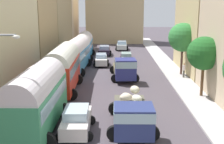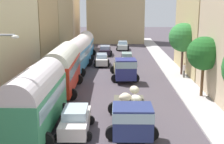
{
  "view_description": "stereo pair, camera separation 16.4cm",
  "coord_description": "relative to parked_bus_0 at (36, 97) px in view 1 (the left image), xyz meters",
  "views": [
    {
      "loc": [
        0.42,
        -11.19,
        7.84
      ],
      "look_at": [
        0.0,
        16.53,
        1.66
      ],
      "focal_mm": 47.51,
      "sensor_mm": 36.0,
      "label": 1
    },
    {
      "loc": [
        0.59,
        -11.19,
        7.84
      ],
      "look_at": [
        0.0,
        16.53,
        1.66
      ],
      "focal_mm": 47.51,
      "sensor_mm": 36.0,
      "label": 2
    }
  ],
  "objects": [
    {
      "name": "cargo_truck_0",
      "position": [
        6.04,
        0.1,
        -1.11
      ],
      "size": [
        3.18,
        7.31,
        2.24
      ],
      "color": "navy",
      "rests_on": "ground"
    },
    {
      "name": "building_right_2",
      "position": [
        16.09,
        18.05,
        2.13
      ],
      "size": [
        5.97,
        11.75,
        8.82
      ],
      "color": "tan",
      "rests_on": "ground"
    },
    {
      "name": "parked_bus_3",
      "position": [
        -0.0,
        27.0,
        -0.14
      ],
      "size": [
        3.39,
        8.67,
        3.89
      ],
      "color": "teal",
      "rests_on": "ground"
    },
    {
      "name": "roadside_tree_1",
      "position": [
        12.5,
        7.43,
        1.6
      ],
      "size": [
        2.89,
        2.89,
        5.35
      ],
      "color": "brown",
      "rests_on": "ground"
    },
    {
      "name": "roadside_tree_2",
      "position": [
        12.5,
        15.83,
        2.1
      ],
      "size": [
        3.25,
        3.25,
        6.03
      ],
      "color": "brown",
      "rests_on": "ground"
    },
    {
      "name": "pedestrian_1",
      "position": [
        12.46,
        14.27,
        -1.28
      ],
      "size": [
        0.44,
        0.44,
        1.74
      ],
      "color": "#4C4B45",
      "rests_on": "ground"
    },
    {
      "name": "building_left_2",
      "position": [
        -6.17,
        22.05,
        2.78
      ],
      "size": [
        5.0,
        10.86,
        10.08
      ],
      "color": "tan",
      "rests_on": "ground"
    },
    {
      "name": "building_left_4",
      "position": [
        -6.15,
        47.85,
        2.81
      ],
      "size": [
        4.51,
        11.08,
        10.19
      ],
      "color": "beige",
      "rests_on": "ground"
    },
    {
      "name": "ground_plane",
      "position": [
        4.6,
        20.5,
        -2.28
      ],
      "size": [
        154.0,
        154.0,
        0.0
      ],
      "primitive_type": "plane",
      "color": "#453D44"
    },
    {
      "name": "car_4",
      "position": [
        3.05,
        30.2,
        -1.5
      ],
      "size": [
        2.32,
        4.25,
        1.55
      ],
      "color": "#271D2C",
      "rests_on": "ground"
    },
    {
      "name": "distant_church",
      "position": [
        4.6,
        47.94,
        5.21
      ],
      "size": [
        12.09,
        7.38,
        21.5
      ],
      "color": "tan",
      "rests_on": "ground"
    },
    {
      "name": "parked_bus_1",
      "position": [
        0.0,
        9.0,
        0.07
      ],
      "size": [
        3.47,
        8.6,
        4.25
      ],
      "color": "red",
      "rests_on": "ground"
    },
    {
      "name": "car_2",
      "position": [
        2.52,
        -0.2,
        -1.47
      ],
      "size": [
        2.3,
        4.12,
        1.62
      ],
      "color": "silver",
      "rests_on": "ground"
    },
    {
      "name": "building_left_3",
      "position": [
        -6.04,
        34.78,
        4.19
      ],
      "size": [
        4.7,
        14.09,
        12.89
      ],
      "color": "tan",
      "rests_on": "ground"
    },
    {
      "name": "parked_bus_0",
      "position": [
        0.0,
        0.0,
        0.0
      ],
      "size": [
        3.31,
        8.16,
        4.14
      ],
      "color": "#3B9162",
      "rests_on": "ground"
    },
    {
      "name": "cargo_truck_1",
      "position": [
        5.88,
        13.66,
        -0.98
      ],
      "size": [
        3.22,
        7.44,
        2.53
      ],
      "color": "navy",
      "rests_on": "ground"
    },
    {
      "name": "sidewalk_right",
      "position": [
        11.85,
        20.5,
        -2.21
      ],
      "size": [
        2.5,
        70.0,
        0.14
      ],
      "primitive_type": "cube",
      "color": "#AAA4A5",
      "rests_on": "ground"
    },
    {
      "name": "car_0",
      "position": [
        6.36,
        22.51,
        -1.49
      ],
      "size": [
        2.13,
        4.04,
        1.59
      ],
      "color": "#281B2F",
      "rests_on": "ground"
    },
    {
      "name": "sidewalk_left",
      "position": [
        -2.65,
        20.5,
        -2.21
      ],
      "size": [
        2.5,
        70.0,
        0.14
      ],
      "primitive_type": "cube",
      "color": "#B4A1A2",
      "rests_on": "ground"
    },
    {
      "name": "car_1",
      "position": [
        6.01,
        36.24,
        -1.48
      ],
      "size": [
        2.46,
        4.29,
        1.59
      ],
      "color": "silver",
      "rests_on": "ground"
    },
    {
      "name": "car_3",
      "position": [
        2.97,
        21.68,
        -1.49
      ],
      "size": [
        2.27,
        4.4,
        1.57
      ],
      "color": "silver",
      "rests_on": "ground"
    },
    {
      "name": "parked_bus_2",
      "position": [
        -0.0,
        18.0,
        -0.09
      ],
      "size": [
        3.51,
        10.0,
        3.97
      ],
      "color": "teal",
      "rests_on": "ground"
    }
  ]
}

